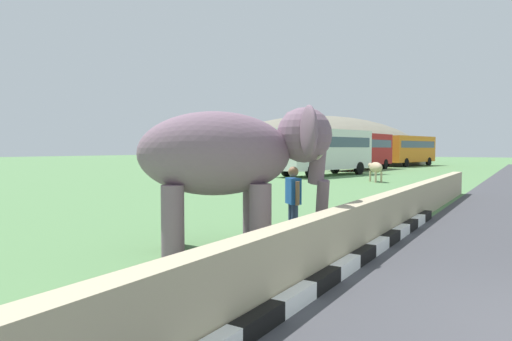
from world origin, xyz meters
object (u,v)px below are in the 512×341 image
(elephant, at_px, (233,156))
(bus_red, at_px, (361,148))
(bus_white, at_px, (324,148))
(person_handler, at_px, (293,199))
(bus_orange, at_px, (408,148))
(cow_near, at_px, (376,168))

(elephant, height_order, bus_red, bus_red)
(bus_white, bearing_deg, bus_red, 3.10)
(bus_red, bearing_deg, elephant, -165.51)
(person_handler, height_order, bus_white, bus_white)
(bus_orange, bearing_deg, cow_near, -171.05)
(bus_red, relative_size, cow_near, 5.64)
(bus_red, distance_m, bus_orange, 12.02)
(bus_white, distance_m, bus_red, 10.22)
(bus_white, xyz_separation_m, bus_red, (10.21, 0.55, 0.00))
(bus_orange, bearing_deg, bus_red, 172.08)
(bus_orange, bearing_deg, person_handler, -170.07)
(bus_white, height_order, cow_near, bus_white)
(cow_near, bearing_deg, bus_orange, 8.95)
(elephant, bearing_deg, bus_orange, 8.81)
(elephant, height_order, person_handler, elephant)
(elephant, bearing_deg, bus_red, 14.49)
(bus_white, relative_size, cow_near, 5.55)
(bus_orange, height_order, cow_near, bus_orange)
(person_handler, distance_m, bus_white, 24.02)
(person_handler, bearing_deg, bus_white, 21.71)
(elephant, xyz_separation_m, bus_orange, (45.77, 7.10, 0.17))
(person_handler, bearing_deg, cow_near, 11.36)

